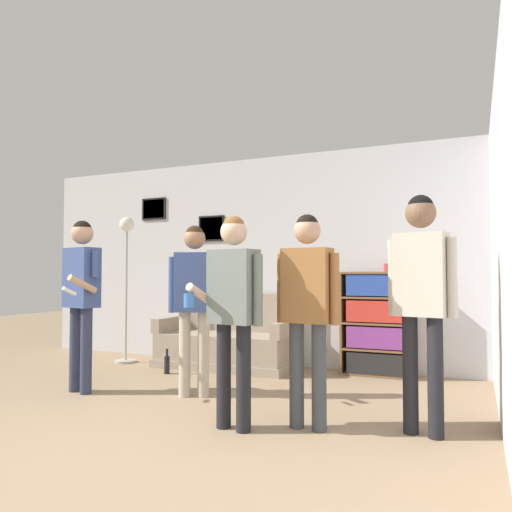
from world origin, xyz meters
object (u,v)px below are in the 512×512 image
at_px(person_player_foreground_left, 81,286).
at_px(person_spectator_near_bookshelf, 307,298).
at_px(couch, 228,343).
at_px(floor_lamp, 127,263).
at_px(bookshelf, 377,324).
at_px(person_watcher_holding_cup, 233,299).
at_px(person_player_foreground_center, 194,292).
at_px(person_spectator_far_right, 422,286).
at_px(drinking_cup, 387,268).
at_px(bottle_on_floor, 167,364).

bearing_deg(person_player_foreground_left, person_spectator_near_bookshelf, -5.03).
bearing_deg(person_spectator_near_bookshelf, couch, 130.06).
distance_m(floor_lamp, person_player_foreground_left, 1.72).
bearing_deg(floor_lamp, bookshelf, 8.29).
xyz_separation_m(floor_lamp, person_watcher_holding_cup, (2.58, -2.00, -0.34)).
height_order(person_player_foreground_left, person_player_foreground_center, person_player_foreground_left).
height_order(couch, person_spectator_far_right, person_spectator_far_right).
xyz_separation_m(couch, person_spectator_near_bookshelf, (1.71, -2.04, 0.68)).
bearing_deg(person_player_foreground_left, drinking_cup, 37.48).
height_order(bookshelf, bottle_on_floor, bookshelf).
height_order(person_player_foreground_left, person_spectator_near_bookshelf, person_player_foreground_left).
height_order(person_spectator_near_bookshelf, bottle_on_floor, person_spectator_near_bookshelf).
distance_m(person_player_foreground_left, drinking_cup, 3.32).
bearing_deg(bookshelf, floor_lamp, -171.71).
relative_size(person_player_foreground_center, drinking_cup, 16.78).
bearing_deg(drinking_cup, bottle_on_floor, -159.69).
bearing_deg(bookshelf, person_player_foreground_left, -141.21).
distance_m(couch, person_spectator_far_right, 3.21).
bearing_deg(bottle_on_floor, person_player_foreground_center, -43.87).
distance_m(person_player_foreground_center, person_spectator_near_bookshelf, 1.40).
distance_m(floor_lamp, person_spectator_near_bookshelf, 3.57).
height_order(couch, drinking_cup, drinking_cup).
xyz_separation_m(bookshelf, floor_lamp, (-3.20, -0.47, 0.72)).
xyz_separation_m(couch, bookshelf, (1.83, 0.19, 0.29)).
bearing_deg(bookshelf, person_spectator_far_right, -71.39).
distance_m(couch, person_spectator_near_bookshelf, 2.75).
height_order(floor_lamp, person_watcher_holding_cup, floor_lamp).
height_order(couch, person_player_foreground_center, person_player_foreground_center).
bearing_deg(bookshelf, person_player_foreground_center, -129.56).
bearing_deg(drinking_cup, person_player_foreground_left, -142.52).
xyz_separation_m(bookshelf, person_spectator_near_bookshelf, (-0.11, -2.23, 0.39)).
height_order(person_spectator_far_right, bottle_on_floor, person_spectator_far_right).
relative_size(floor_lamp, person_player_foreground_left, 1.14).
bearing_deg(person_spectator_far_right, drinking_cup, 105.50).
relative_size(bottle_on_floor, drinking_cup, 2.99).
height_order(person_watcher_holding_cup, drinking_cup, person_watcher_holding_cup).
relative_size(couch, bottle_on_floor, 5.98).
distance_m(floor_lamp, person_player_foreground_center, 2.20).
bearing_deg(person_spectator_far_right, bottle_on_floor, 158.62).
xyz_separation_m(person_watcher_holding_cup, person_spectator_near_bookshelf, (0.50, 0.24, 0.01)).
bearing_deg(person_watcher_holding_cup, person_player_foreground_center, 136.26).
height_order(bookshelf, person_player_foreground_center, person_player_foreground_center).
distance_m(bookshelf, floor_lamp, 3.31).
bearing_deg(bottle_on_floor, drinking_cup, 20.31).
relative_size(floor_lamp, person_spectator_near_bookshelf, 1.20).
distance_m(person_spectator_far_right, bottle_on_floor, 3.31).
xyz_separation_m(floor_lamp, person_player_foreground_center, (1.79, -1.24, -0.32)).
bearing_deg(person_watcher_holding_cup, bookshelf, 75.92).
bearing_deg(bookshelf, person_spectator_near_bookshelf, -92.92).
xyz_separation_m(person_player_foreground_left, person_spectator_far_right, (3.20, -0.02, 0.03)).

